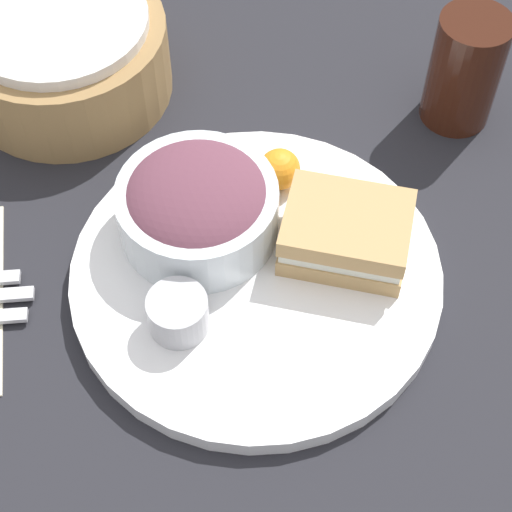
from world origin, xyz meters
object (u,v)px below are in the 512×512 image
object	(u,v)px
bread_basket	(64,55)
drink_glass	(465,70)
dressing_cup	(178,313)
sandwich	(346,233)
plate	(256,275)
salad_bowl	(197,205)

from	to	relation	value
bread_basket	drink_glass	bearing A→B (deg)	-14.60
dressing_cup	bread_basket	size ratio (longest dim) A/B	0.24
sandwich	drink_glass	bearing A→B (deg)	46.46
plate	salad_bowl	xyz separation A→B (m)	(-0.04, 0.05, 0.04)
plate	bread_basket	size ratio (longest dim) A/B	1.54
bread_basket	dressing_cup	bearing A→B (deg)	-75.65
plate	drink_glass	xyz separation A→B (m)	(0.23, 0.17, 0.05)
drink_glass	bread_basket	distance (m)	0.39
plate	dressing_cup	world-z (taller)	dressing_cup
sandwich	salad_bowl	xyz separation A→B (m)	(-0.12, 0.04, 0.01)
plate	bread_basket	bearing A→B (deg)	119.40
dressing_cup	drink_glass	size ratio (longest dim) A/B	0.43
sandwich	dressing_cup	bearing A→B (deg)	-160.59
bread_basket	salad_bowl	bearing A→B (deg)	-63.44
salad_bowl	bread_basket	xyz separation A→B (m)	(-0.11, 0.21, -0.01)
salad_bowl	dressing_cup	distance (m)	0.10
salad_bowl	dressing_cup	world-z (taller)	salad_bowl
plate	bread_basket	xyz separation A→B (m)	(-0.15, 0.26, 0.03)
plate	bread_basket	world-z (taller)	bread_basket
bread_basket	sandwich	bearing A→B (deg)	-48.24
sandwich	bread_basket	distance (m)	0.34
salad_bowl	bread_basket	bearing A→B (deg)	116.56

